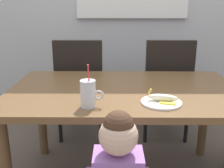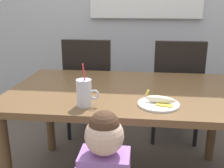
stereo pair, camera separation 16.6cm
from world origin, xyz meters
The scene contains 6 objects.
dining_table centered at (0.00, 0.00, 0.63)m, with size 1.52×0.93×0.72m.
dining_chair_left centered at (-0.38, 0.68, 0.54)m, with size 0.44×0.44×0.96m.
dining_chair_right centered at (0.41, 0.69, 0.54)m, with size 0.44×0.45×0.96m.
milk_cup centered at (-0.21, -0.32, 0.79)m, with size 0.13×0.09×0.25m.
snack_plate centered at (0.20, -0.27, 0.73)m, with size 0.23×0.23×0.01m, color white.
peeled_banana centered at (0.21, -0.27, 0.75)m, with size 0.18×0.13×0.07m.
Camera 2 is at (0.10, -1.67, 1.27)m, focal length 42.87 mm.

